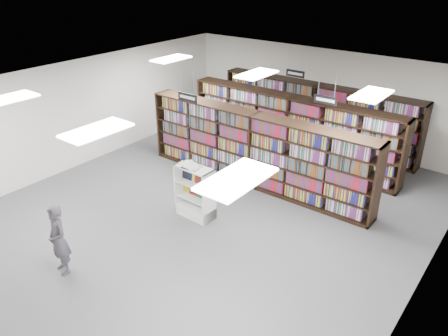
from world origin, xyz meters
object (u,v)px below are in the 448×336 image
Objects in this scene: bookshelf_row_near at (254,150)px; endcap_display at (196,199)px; open_book at (188,165)px; shopper at (58,240)px.

bookshelf_row_near is 2.35m from endcap_display.
endcap_display is at bearing 17.91° from open_book.
shopper is at bearing -109.98° from open_book.
open_book is at bearing 89.01° from shopper.
bookshelf_row_near is at bearing 90.28° from shopper.
endcap_display is 3.41m from shopper.
bookshelf_row_near reaches higher than endcap_display.
bookshelf_row_near is 10.60× the size of open_book.
endcap_display is at bearing 86.73° from shopper.
shopper reaches higher than endcap_display.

